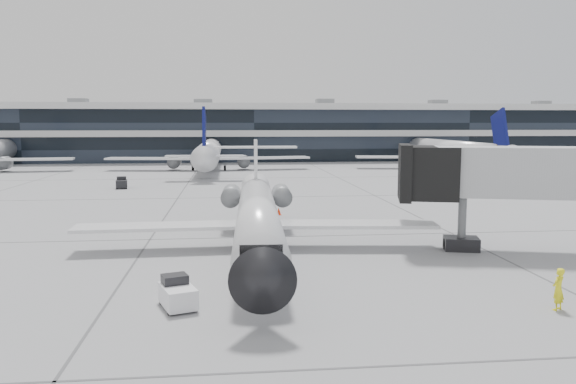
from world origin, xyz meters
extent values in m
plane|color=#939396|center=(0.00, 0.00, 0.00)|extent=(220.00, 220.00, 0.00)
cube|color=black|center=(0.00, 82.00, 5.00)|extent=(170.00, 22.00, 10.00)
cylinder|color=white|center=(-3.31, -4.29, 2.03)|extent=(3.22, 21.25, 2.38)
cone|color=black|center=(-3.78, -16.10, 2.03)|extent=(2.48, 2.56, 2.38)
cone|color=white|center=(-2.83, 7.70, 2.29)|extent=(2.37, 2.91, 2.26)
cube|color=white|center=(-9.00, -3.18, 1.41)|extent=(9.77, 2.58, 0.19)
cube|color=white|center=(2.46, -3.63, 1.41)|extent=(9.90, 3.34, 0.19)
cylinder|color=slate|center=(-4.78, 3.01, 2.38)|extent=(1.44, 3.05, 1.32)
cylinder|color=slate|center=(-1.26, 2.87, 2.38)|extent=(1.44, 3.05, 1.32)
cube|color=white|center=(-2.85, 7.17, 4.15)|extent=(0.34, 2.30, 3.97)
cube|color=white|center=(-2.84, 7.52, 5.56)|extent=(6.40, 1.66, 0.14)
cylinder|color=black|center=(-3.64, -12.66, 0.25)|extent=(0.18, 0.50, 0.49)
cylinder|color=black|center=(-4.56, -2.47, 0.28)|extent=(0.23, 0.57, 0.56)
cylinder|color=black|center=(-1.92, -2.58, 0.28)|extent=(0.23, 0.57, 0.56)
cube|color=silver|center=(14.33, -6.48, 4.65)|extent=(15.41, 6.85, 2.81)
cube|color=black|center=(6.81, -4.46, 4.54)|extent=(3.61, 4.07, 3.03)
cylinder|color=slate|center=(8.59, -4.94, 1.51)|extent=(0.48, 0.48, 3.03)
cube|color=black|center=(8.59, -4.94, 0.38)|extent=(2.27, 1.97, 0.76)
imported|color=#FFF91A|center=(8.00, -15.63, 0.85)|extent=(0.74, 0.68, 1.71)
cube|color=white|center=(-7.03, -13.76, 0.49)|extent=(1.76, 2.25, 0.81)
cube|color=black|center=(-7.18, -13.34, 1.03)|extent=(1.20, 1.09, 0.45)
cylinder|color=black|center=(-7.73, -13.25, 0.20)|extent=(0.28, 0.43, 0.40)
cylinder|color=black|center=(-6.80, -12.92, 0.20)|extent=(0.28, 0.43, 0.40)
cylinder|color=black|center=(-7.26, -14.60, 0.20)|extent=(0.28, 0.43, 0.40)
cylinder|color=black|center=(-6.33, -14.28, 0.20)|extent=(0.28, 0.43, 0.40)
cone|color=#FC320D|center=(-0.93, 8.80, 0.31)|extent=(0.39, 0.39, 0.61)
cube|color=#FC320D|center=(-0.93, 8.80, 0.02)|extent=(0.47, 0.47, 0.03)
cube|color=black|center=(-17.14, 29.50, 0.52)|extent=(1.52, 2.23, 0.84)
cube|color=black|center=(-17.21, 29.96, 1.08)|extent=(1.15, 0.99, 0.47)
cylinder|color=black|center=(-17.76, 30.16, 0.21)|extent=(0.23, 0.43, 0.41)
cylinder|color=black|center=(-16.74, 30.32, 0.21)|extent=(0.23, 0.43, 0.41)
cylinder|color=black|center=(-17.53, 28.68, 0.21)|extent=(0.23, 0.43, 0.41)
cylinder|color=black|center=(-16.51, 28.84, 0.21)|extent=(0.23, 0.43, 0.41)
camera|label=1|loc=(-4.94, -35.94, 7.37)|focal=35.00mm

